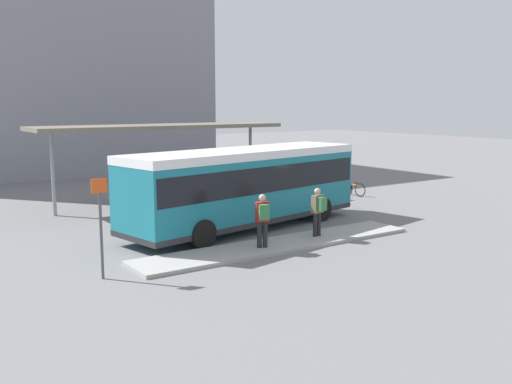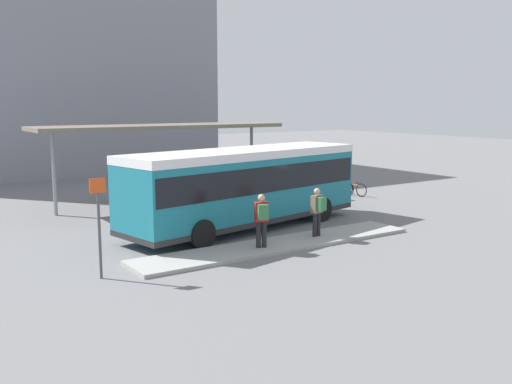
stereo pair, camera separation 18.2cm
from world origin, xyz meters
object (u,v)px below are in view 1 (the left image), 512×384
city_bus (245,182)px  pedestrian_companion (318,209)px  bicycle_orange (353,189)px  bicycle_green (343,187)px  platform_sign (101,224)px  bicycle_black (328,186)px  pedestrian_waiting (263,217)px

city_bus → pedestrian_companion: 3.27m
city_bus → bicycle_orange: 9.78m
bicycle_orange → bicycle_green: 0.76m
bicycle_green → platform_sign: platform_sign is taller
bicycle_black → platform_sign: 17.49m
bicycle_orange → platform_sign: platform_sign is taller
pedestrian_companion → bicycle_orange: (7.92, 6.42, -0.75)m
pedestrian_waiting → pedestrian_companion: size_ratio=1.03×
pedestrian_companion → pedestrian_waiting: bearing=85.9°
pedestrian_waiting → platform_sign: 5.36m
bicycle_green → platform_sign: size_ratio=0.58×
city_bus → bicycle_orange: (9.05, 3.43, -1.44)m
pedestrian_companion → platform_sign: (-7.91, -0.17, 0.45)m
platform_sign → city_bus: bearing=24.9°
bicycle_orange → pedestrian_companion: bearing=125.0°
city_bus → bicycle_green: bearing=14.1°
city_bus → bicycle_orange: size_ratio=6.33×
pedestrian_waiting → bicycle_green: size_ratio=1.08×
city_bus → pedestrian_companion: city_bus is taller
bicycle_black → platform_sign: bearing=124.4°
bicycle_green → pedestrian_companion: bearing=137.7°
bicycle_orange → platform_sign: size_ratio=0.60×
bicycle_green → platform_sign: bearing=120.4°
pedestrian_waiting → bicycle_orange: bearing=-36.6°
pedestrian_waiting → bicycle_orange: pedestrian_waiting is taller
platform_sign → bicycle_orange: bearing=22.6°
bicycle_black → bicycle_orange: bearing=-159.1°
pedestrian_waiting → bicycle_black: (10.10, 8.18, -0.79)m
city_bus → pedestrian_companion: size_ratio=6.12×
bicycle_green → bicycle_black: bicycle_green is taller
pedestrian_waiting → bicycle_black: 13.02m
pedestrian_waiting → bicycle_green: (10.46, 7.41, -0.78)m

